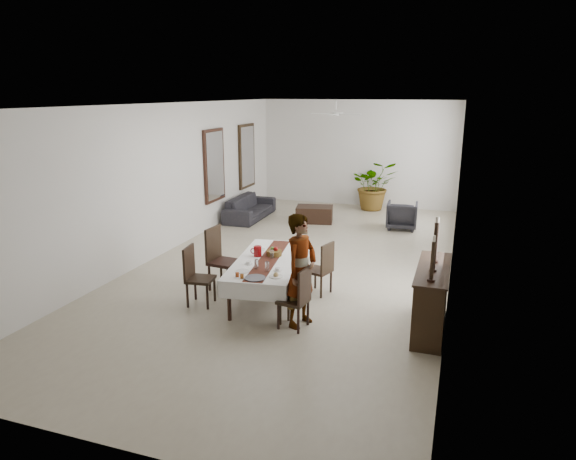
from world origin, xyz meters
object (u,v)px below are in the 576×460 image
Objects in this scene: dining_table_top at (269,261)px; woman at (301,271)px; red_pitcher at (258,251)px; sofa at (250,207)px; sideboard_body at (431,300)px.

woman reaches higher than dining_table_top.
woman is at bearing -41.25° from red_pitcher.
sofa is at bearing 108.00° from dining_table_top.
woman is 0.83× the size of sofa.
dining_table_top is at bearing -154.66° from sofa.
red_pitcher is 5.59m from sofa.
woman is (1.08, -0.94, 0.09)m from red_pitcher.
woman is at bearing -53.37° from dining_table_top.
red_pitcher is 0.11× the size of sideboard_body.
red_pitcher is (-0.24, 0.10, 0.12)m from dining_table_top.
red_pitcher reaches higher than sofa.
woman is 1.10× the size of sideboard_body.
sideboard_body reaches higher than red_pitcher.
dining_table_top is 1.25× the size of woman.
woman is at bearing -151.51° from sofa.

